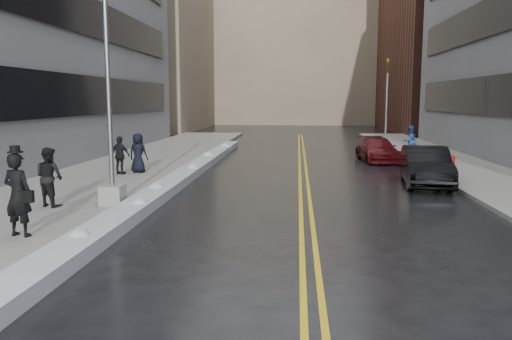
% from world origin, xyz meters
% --- Properties ---
extents(ground, '(160.00, 160.00, 0.00)m').
position_xyz_m(ground, '(0.00, 0.00, 0.00)').
color(ground, black).
rests_on(ground, ground).
extents(sidewalk_west, '(5.50, 50.00, 0.15)m').
position_xyz_m(sidewalk_west, '(-5.75, 10.00, 0.07)').
color(sidewalk_west, gray).
rests_on(sidewalk_west, ground).
extents(sidewalk_east, '(4.00, 50.00, 0.15)m').
position_xyz_m(sidewalk_east, '(10.00, 10.00, 0.07)').
color(sidewalk_east, gray).
rests_on(sidewalk_east, ground).
extents(lane_line_left, '(0.12, 50.00, 0.01)m').
position_xyz_m(lane_line_left, '(2.35, 10.00, 0.00)').
color(lane_line_left, gold).
rests_on(lane_line_left, ground).
extents(lane_line_right, '(0.12, 50.00, 0.01)m').
position_xyz_m(lane_line_right, '(2.65, 10.00, 0.00)').
color(lane_line_right, gold).
rests_on(lane_line_right, ground).
extents(snow_ridge, '(0.90, 30.00, 0.34)m').
position_xyz_m(snow_ridge, '(-2.45, 8.00, 0.17)').
color(snow_ridge, silver).
rests_on(snow_ridge, ground).
extents(building_west_far, '(14.00, 22.00, 18.00)m').
position_xyz_m(building_west_far, '(-15.50, 44.00, 9.00)').
color(building_west_far, gray).
rests_on(building_west_far, ground).
extents(building_far, '(36.00, 16.00, 22.00)m').
position_xyz_m(building_far, '(2.00, 60.00, 11.00)').
color(building_far, gray).
rests_on(building_far, ground).
extents(lamppost, '(0.65, 0.65, 7.62)m').
position_xyz_m(lamppost, '(-3.30, 2.00, 2.53)').
color(lamppost, gray).
rests_on(lamppost, sidewalk_west).
extents(fire_hydrant, '(0.26, 0.26, 0.73)m').
position_xyz_m(fire_hydrant, '(9.00, 10.00, 0.55)').
color(fire_hydrant, maroon).
rests_on(fire_hydrant, sidewalk_east).
extents(traffic_signal, '(0.16, 0.20, 6.00)m').
position_xyz_m(traffic_signal, '(8.50, 24.00, 3.40)').
color(traffic_signal, gray).
rests_on(traffic_signal, sidewalk_east).
extents(pedestrian_fedora, '(0.78, 0.59, 1.95)m').
position_xyz_m(pedestrian_fedora, '(-4.17, -1.55, 1.13)').
color(pedestrian_fedora, black).
rests_on(pedestrian_fedora, sidewalk_west).
extents(pedestrian_b, '(1.05, 0.95, 1.76)m').
position_xyz_m(pedestrian_b, '(-5.08, 1.68, 1.03)').
color(pedestrian_b, black).
rests_on(pedestrian_b, sidewalk_west).
extents(pedestrian_c, '(0.92, 0.69, 1.71)m').
position_xyz_m(pedestrian_c, '(-4.64, 8.61, 1.00)').
color(pedestrian_c, black).
rests_on(pedestrian_c, sidewalk_west).
extents(pedestrian_d, '(1.02, 0.65, 1.61)m').
position_xyz_m(pedestrian_d, '(-5.24, 8.07, 0.96)').
color(pedestrian_d, black).
rests_on(pedestrian_d, sidewalk_west).
extents(pedestrian_east, '(1.03, 0.94, 1.70)m').
position_xyz_m(pedestrian_east, '(8.51, 16.16, 1.00)').
color(pedestrian_east, navy).
rests_on(pedestrian_east, sidewalk_east).
extents(car_black, '(2.08, 4.72, 1.51)m').
position_xyz_m(car_black, '(7.15, 7.14, 0.75)').
color(car_black, black).
rests_on(car_black, ground).
extents(car_maroon, '(2.10, 4.46, 1.26)m').
position_xyz_m(car_maroon, '(6.51, 14.81, 0.63)').
color(car_maroon, '#490B0E').
rests_on(car_maroon, ground).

